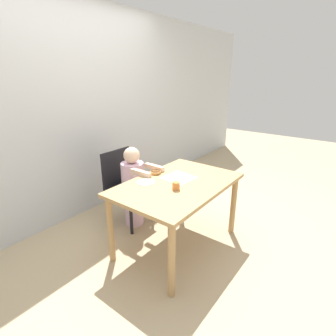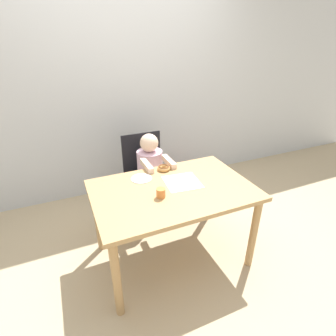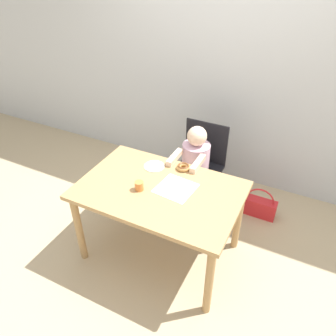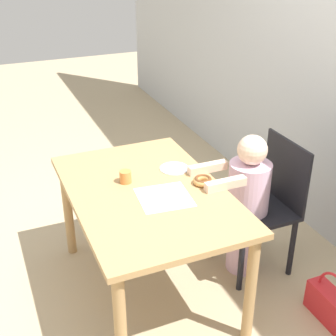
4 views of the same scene
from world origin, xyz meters
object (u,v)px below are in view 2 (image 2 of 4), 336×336
Objects in this scene: chair at (146,174)px; cup at (161,193)px; donut at (164,168)px; handbag at (192,186)px; child_figure at (151,178)px.

chair reaches higher than cup.
handbag is at bearing 41.79° from donut.
chair is 0.53m from donut.
cup is (-0.17, -0.72, 0.27)m from child_figure.
chair is 0.91m from cup.
donut is at bearing -87.78° from chair.
child_figure is 13.19× the size of cup.
chair is at bearing 92.22° from donut.
handbag is 4.73× the size of cup.
chair is at bearing -171.98° from handbag.
child_figure reaches higher than chair.
donut is (0.02, -0.45, 0.28)m from chair.
child_figure is 0.41m from donut.
cup is (-0.79, -0.94, 0.64)m from handbag.
donut is 0.34× the size of handbag.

